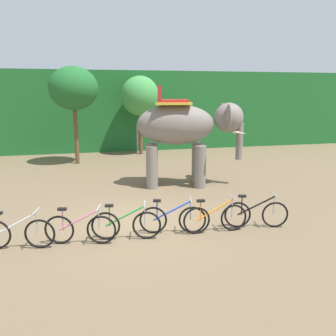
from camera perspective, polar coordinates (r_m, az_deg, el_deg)
The scene contains 11 objects.
ground_plane at distance 9.72m, azimuth -5.03°, elevation -9.08°, with size 80.00×80.00×0.00m, color brown.
foliage_hedge at distance 23.86m, azimuth -10.36°, elevation 9.45°, with size 36.00×6.00×4.76m, color #1E6028.
tree_far_right at distance 17.75m, azimuth -15.25°, elevation 12.44°, with size 2.35×2.35×4.75m.
tree_center_right at distance 19.94m, azimuth -4.61°, elevation 11.64°, with size 2.13×2.13×4.42m.
elephant at distance 13.13m, azimuth 2.73°, elevation 6.52°, with size 4.24×2.32×3.78m.
bike_white at distance 8.81m, azimuth -23.48°, elevation -9.76°, with size 1.69×0.52×0.92m.
bike_pink at distance 8.60m, azimuth -14.23°, elevation -9.62°, with size 1.68×0.58×0.92m.
bike_green at distance 8.65m, azimuth -6.90°, elevation -9.18°, with size 1.69×0.53×0.92m.
bike_blue at distance 8.94m, azimuth 0.76°, elevation -8.35°, with size 1.68×0.56×0.92m.
bike_orange at distance 9.08m, azimuth 7.75°, elevation -8.13°, with size 1.71×0.52×0.92m.
bike_black at distance 9.60m, azimuth 14.28°, elevation -7.27°, with size 1.68×0.57×0.92m.
Camera 1 is at (-1.24, -8.96, 3.57)m, focal length 37.13 mm.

